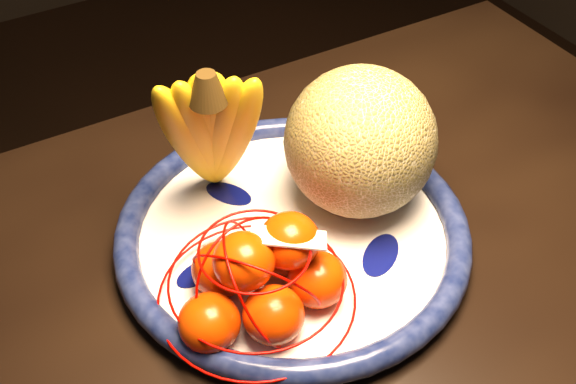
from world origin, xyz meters
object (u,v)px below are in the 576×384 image
cantaloupe (360,142)px  banana_bunch (210,128)px  fruit_bowl (293,233)px  mandarin_bag (261,278)px

cantaloupe → banana_bunch: size_ratio=0.75×
fruit_bowl → cantaloupe: size_ratio=2.34×
fruit_bowl → banana_bunch: bearing=120.7°
cantaloupe → mandarin_bag: bearing=-154.7°
mandarin_bag → cantaloupe: bearing=25.3°
cantaloupe → banana_bunch: bearing=153.1°
fruit_bowl → mandarin_bag: (-0.08, -0.07, 0.04)m
cantaloupe → banana_bunch: (-0.14, 0.07, 0.03)m
banana_bunch → mandarin_bag: banana_bunch is taller
fruit_bowl → banana_bunch: 0.15m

